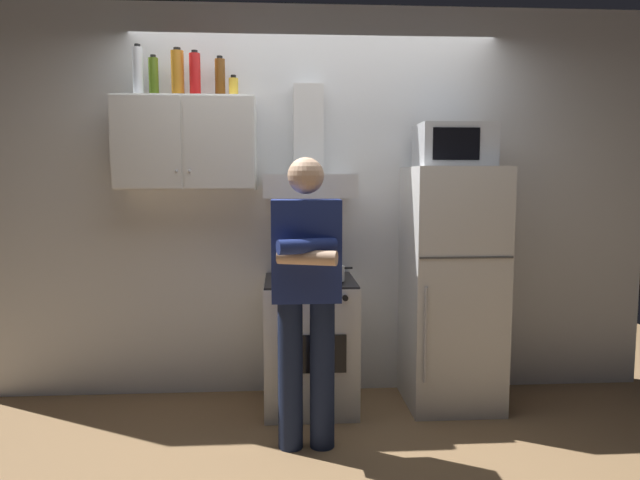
{
  "coord_description": "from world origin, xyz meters",
  "views": [
    {
      "loc": [
        -0.23,
        -3.55,
        1.53
      ],
      "look_at": [
        0.0,
        0.0,
        1.15
      ],
      "focal_mm": 32.85,
      "sensor_mm": 36.0,
      "label": 1
    }
  ],
  "objects_px": {
    "bottle_liquor_amber": "(178,73)",
    "upper_cabinet": "(187,144)",
    "stove_oven": "(310,343)",
    "range_hood": "(309,167)",
    "cooking_pot": "(331,273)",
    "refrigerator": "(452,287)",
    "bottle_spice_jar": "(234,87)",
    "person_standing": "(306,292)",
    "bottle_vodka_clear": "(138,71)",
    "bottle_beer_brown": "(220,78)",
    "bottle_olive_oil": "(154,77)",
    "microwave": "(454,145)",
    "bottle_soda_red": "(195,75)"
  },
  "relations": [
    {
      "from": "bottle_liquor_amber",
      "to": "upper_cabinet",
      "type": "bearing_deg",
      "value": -0.44
    },
    {
      "from": "stove_oven",
      "to": "range_hood",
      "type": "distance_m",
      "value": 1.17
    },
    {
      "from": "stove_oven",
      "to": "cooking_pot",
      "type": "bearing_deg",
      "value": -42.49
    },
    {
      "from": "range_hood",
      "to": "refrigerator",
      "type": "xyz_separation_m",
      "value": [
        0.95,
        -0.13,
        -0.8
      ]
    },
    {
      "from": "bottle_spice_jar",
      "to": "cooking_pot",
      "type": "bearing_deg",
      "value": -20.83
    },
    {
      "from": "person_standing",
      "to": "bottle_liquor_amber",
      "type": "distance_m",
      "value": 1.69
    },
    {
      "from": "bottle_spice_jar",
      "to": "refrigerator",
      "type": "bearing_deg",
      "value": -4.61
    },
    {
      "from": "refrigerator",
      "to": "bottle_vodka_clear",
      "type": "bearing_deg",
      "value": 177.12
    },
    {
      "from": "bottle_beer_brown",
      "to": "refrigerator",
      "type": "bearing_deg",
      "value": -6.14
    },
    {
      "from": "upper_cabinet",
      "to": "stove_oven",
      "type": "relative_size",
      "value": 1.03
    },
    {
      "from": "range_hood",
      "to": "bottle_olive_oil",
      "type": "relative_size",
      "value": 2.83
    },
    {
      "from": "stove_oven",
      "to": "range_hood",
      "type": "xyz_separation_m",
      "value": [
        0.0,
        0.13,
        1.16
      ]
    },
    {
      "from": "stove_oven",
      "to": "microwave",
      "type": "distance_m",
      "value": 1.62
    },
    {
      "from": "microwave",
      "to": "bottle_olive_oil",
      "type": "height_order",
      "value": "bottle_olive_oil"
    },
    {
      "from": "upper_cabinet",
      "to": "bottle_liquor_amber",
      "type": "bearing_deg",
      "value": 179.56
    },
    {
      "from": "person_standing",
      "to": "bottle_olive_oil",
      "type": "xyz_separation_m",
      "value": [
        -0.95,
        0.73,
        1.27
      ]
    },
    {
      "from": "bottle_soda_red",
      "to": "bottle_beer_brown",
      "type": "xyz_separation_m",
      "value": [
        0.15,
        0.06,
        -0.01
      ]
    },
    {
      "from": "bottle_olive_oil",
      "to": "bottle_liquor_amber",
      "type": "height_order",
      "value": "bottle_liquor_amber"
    },
    {
      "from": "stove_oven",
      "to": "range_hood",
      "type": "bearing_deg",
      "value": 90.0
    },
    {
      "from": "range_hood",
      "to": "bottle_spice_jar",
      "type": "distance_m",
      "value": 0.71
    },
    {
      "from": "bottle_vodka_clear",
      "to": "bottle_spice_jar",
      "type": "bearing_deg",
      "value": 1.27
    },
    {
      "from": "microwave",
      "to": "bottle_olive_oil",
      "type": "xyz_separation_m",
      "value": [
        -1.95,
        0.11,
        0.44
      ]
    },
    {
      "from": "range_hood",
      "to": "bottle_soda_red",
      "type": "relative_size",
      "value": 2.56
    },
    {
      "from": "stove_oven",
      "to": "refrigerator",
      "type": "bearing_deg",
      "value": 0.04
    },
    {
      "from": "stove_oven",
      "to": "microwave",
      "type": "bearing_deg",
      "value": 1.15
    },
    {
      "from": "bottle_beer_brown",
      "to": "stove_oven",
      "type": "bearing_deg",
      "value": -15.89
    },
    {
      "from": "refrigerator",
      "to": "bottle_soda_red",
      "type": "xyz_separation_m",
      "value": [
        -1.68,
        0.1,
        1.39
      ]
    },
    {
      "from": "bottle_soda_red",
      "to": "bottle_spice_jar",
      "type": "height_order",
      "value": "bottle_soda_red"
    },
    {
      "from": "stove_oven",
      "to": "bottle_liquor_amber",
      "type": "height_order",
      "value": "bottle_liquor_amber"
    },
    {
      "from": "range_hood",
      "to": "refrigerator",
      "type": "relative_size",
      "value": 0.47
    },
    {
      "from": "range_hood",
      "to": "bottle_spice_jar",
      "type": "xyz_separation_m",
      "value": [
        -0.49,
        -0.01,
        0.52
      ]
    },
    {
      "from": "range_hood",
      "to": "bottle_soda_red",
      "type": "height_order",
      "value": "bottle_soda_red"
    },
    {
      "from": "microwave",
      "to": "cooking_pot",
      "type": "height_order",
      "value": "microwave"
    },
    {
      "from": "cooking_pot",
      "to": "bottle_spice_jar",
      "type": "xyz_separation_m",
      "value": [
        -0.62,
        0.24,
        1.19
      ]
    },
    {
      "from": "upper_cabinet",
      "to": "microwave",
      "type": "bearing_deg",
      "value": -3.48
    },
    {
      "from": "stove_oven",
      "to": "person_standing",
      "type": "distance_m",
      "value": 0.77
    },
    {
      "from": "bottle_vodka_clear",
      "to": "bottle_olive_oil",
      "type": "bearing_deg",
      "value": 14.21
    },
    {
      "from": "cooking_pot",
      "to": "bottle_vodka_clear",
      "type": "distance_m",
      "value": 1.79
    },
    {
      "from": "bottle_olive_oil",
      "to": "bottle_vodka_clear",
      "type": "xyz_separation_m",
      "value": [
        -0.09,
        -0.02,
        0.03
      ]
    },
    {
      "from": "bottle_beer_brown",
      "to": "bottle_vodka_clear",
      "type": "bearing_deg",
      "value": -173.11
    },
    {
      "from": "microwave",
      "to": "bottle_liquor_amber",
      "type": "bearing_deg",
      "value": 176.61
    },
    {
      "from": "stove_oven",
      "to": "cooking_pot",
      "type": "xyz_separation_m",
      "value": [
        0.13,
        -0.12,
        0.49
      ]
    },
    {
      "from": "microwave",
      "to": "person_standing",
      "type": "xyz_separation_m",
      "value": [
        -1.0,
        -0.62,
        -0.84
      ]
    },
    {
      "from": "bottle_soda_red",
      "to": "bottle_vodka_clear",
      "type": "relative_size",
      "value": 0.9
    },
    {
      "from": "upper_cabinet",
      "to": "stove_oven",
      "type": "bearing_deg",
      "value": -8.9
    },
    {
      "from": "person_standing",
      "to": "bottle_soda_red",
      "type": "height_order",
      "value": "bottle_soda_red"
    },
    {
      "from": "microwave",
      "to": "bottle_spice_jar",
      "type": "bearing_deg",
      "value": 176.12
    },
    {
      "from": "bottle_beer_brown",
      "to": "cooking_pot",
      "type": "bearing_deg",
      "value": -21.81
    },
    {
      "from": "cooking_pot",
      "to": "refrigerator",
      "type": "bearing_deg",
      "value": 8.32
    },
    {
      "from": "person_standing",
      "to": "bottle_soda_red",
      "type": "distance_m",
      "value": 1.62
    }
  ]
}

